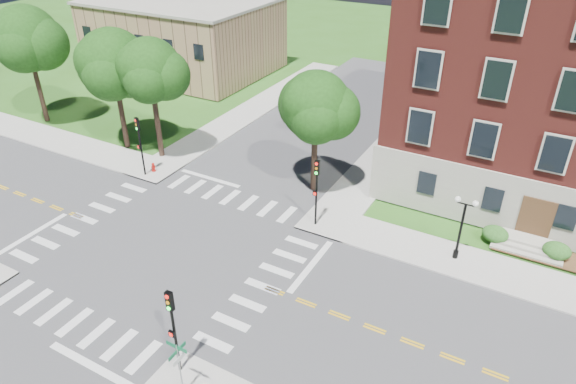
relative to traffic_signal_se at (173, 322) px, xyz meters
The scene contains 18 objects.
ground 10.33m from the traffic_signal_se, 134.65° to the left, with size 160.00×160.00×0.00m, color #2D5A19.
road_ew 10.32m from the traffic_signal_se, 134.65° to the left, with size 90.00×12.00×0.01m, color #3D3D3F.
road_ns 10.32m from the traffic_signal_se, 134.65° to the left, with size 12.00×90.00×0.01m, color #3D3D3F.
sidewalk_ne 24.12m from the traffic_signal_se, 69.25° to the left, with size 34.00×34.00×0.12m.
sidewalk_nw 31.72m from the traffic_signal_se, 134.89° to the left, with size 34.00×34.00×0.12m.
crosswalk_east 7.69m from the traffic_signal_se, 87.57° to the left, with size 2.20×10.20×0.02m, color silver, non-canonical shape.
stop_bar_east 10.65m from the traffic_signal_se, 79.25° to the left, with size 0.40×5.50×0.00m, color silver.
secondary_building 46.95m from the traffic_signal_se, 128.01° to the left, with size 20.40×15.40×8.30m.
tree_a 35.43m from the traffic_signal_se, 150.43° to the left, with size 5.94×5.94×10.86m.
tree_b 26.09m from the traffic_signal_se, 139.32° to the left, with size 5.70×5.70×10.20m.
tree_c 23.52m from the traffic_signal_se, 132.94° to the left, with size 4.95×4.95×9.90m.
tree_d 18.60m from the traffic_signal_se, 96.37° to the left, with size 4.89×4.89×9.07m.
traffic_signal_se is the anchor object (origin of this frame).
traffic_signal_ne 13.97m from the traffic_signal_se, 89.16° to the left, with size 0.35×0.40×4.80m.
traffic_signal_nw 20.03m from the traffic_signal_se, 136.99° to the left, with size 0.37×0.44×4.80m.
twin_lamp_west 17.57m from the traffic_signal_se, 57.92° to the left, with size 1.36×0.36×4.23m.
street_sign_pole 1.68m from the traffic_signal_se, 43.82° to the right, with size 1.10×1.10×3.10m.
fire_hydrant 20.56m from the traffic_signal_se, 134.98° to the left, with size 0.35×0.35×0.75m.
Camera 1 is at (19.33, -18.94, 19.74)m, focal length 32.00 mm.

